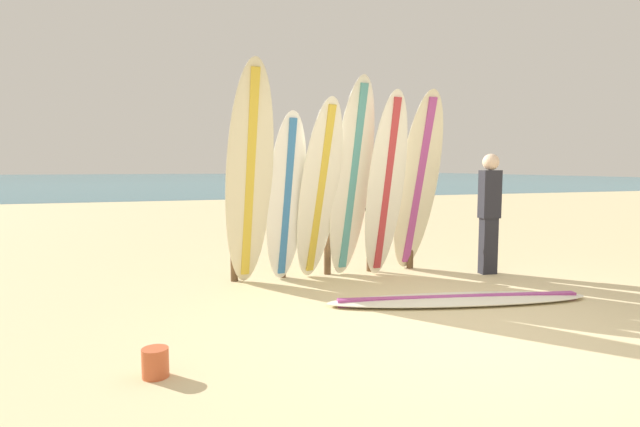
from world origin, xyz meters
name	(u,v)px	position (x,y,z in m)	size (l,w,h in m)	color
ground_plane	(476,332)	(0.00, 0.00, 0.00)	(120.00, 120.00, 0.00)	beige
ocean_water	(173,179)	(0.00, 58.00, 0.00)	(120.00, 80.00, 0.01)	teal
surfboard_rack	(327,228)	(-0.42, 2.58, 0.61)	(2.54, 0.09, 1.01)	brown
surfboard_leaning_far_left	(249,177)	(-1.52, 2.16, 1.29)	(0.58, 0.81, 2.57)	beige
surfboard_leaning_left	(286,199)	(-1.06, 2.27, 1.02)	(0.53, 0.60, 2.05)	white
surfboard_leaning_center_left	(319,191)	(-0.65, 2.23, 1.11)	(0.64, 0.78, 2.21)	white
surfboard_leaning_center	(352,179)	(-0.21, 2.28, 1.25)	(0.66, 0.69, 2.50)	white
surfboard_leaning_center_right	(386,186)	(0.19, 2.13, 1.16)	(0.56, 0.61, 2.33)	white
surfboard_leaning_right	(418,184)	(0.72, 2.27, 1.18)	(0.59, 0.81, 2.36)	beige
surfboard_lying_on_sand	(459,299)	(0.41, 0.84, 0.04)	(2.82, 1.09, 0.08)	silver
beachgoer_standing	(489,208)	(1.59, 1.93, 0.87)	(0.26, 0.21, 1.57)	#26262D
small_boat_offshore	(302,181)	(9.42, 36.39, 0.26)	(2.37, 1.46, 0.71)	#B22D28
sand_bucket	(155,363)	(-2.60, -0.08, 0.10)	(0.18, 0.18, 0.20)	#CC5933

